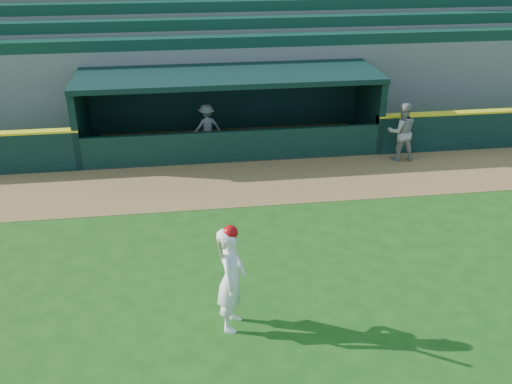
% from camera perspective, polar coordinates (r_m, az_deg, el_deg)
% --- Properties ---
extents(ground, '(120.00, 120.00, 0.00)m').
position_cam_1_polar(ground, '(11.92, 1.07, -8.98)').
color(ground, '#1A4A12').
rests_on(ground, ground).
extents(warning_track, '(40.00, 3.00, 0.01)m').
position_cam_1_polar(warning_track, '(16.14, -1.62, 0.92)').
color(warning_track, olive).
rests_on(warning_track, ground).
extents(dugout_player_front, '(0.92, 0.74, 1.81)m').
position_cam_1_polar(dugout_player_front, '(17.99, 14.35, 5.87)').
color(dugout_player_front, '#969691').
rests_on(dugout_player_front, ground).
extents(dugout_player_inside, '(1.07, 0.80, 1.47)m').
position_cam_1_polar(dugout_player_inside, '(18.46, -4.94, 6.55)').
color(dugout_player_inside, '#999994').
rests_on(dugout_player_inside, ground).
extents(dugout, '(9.40, 2.80, 2.46)m').
position_cam_1_polar(dugout, '(18.55, -2.76, 8.73)').
color(dugout, slate).
rests_on(dugout, ground).
extents(stands, '(34.50, 6.26, 6.99)m').
position_cam_1_polar(stands, '(22.72, -3.95, 14.57)').
color(stands, slate).
rests_on(stands, ground).
extents(batter_at_plate, '(0.68, 0.91, 2.11)m').
position_cam_1_polar(batter_at_plate, '(10.20, -2.49, -8.57)').
color(batter_at_plate, white).
rests_on(batter_at_plate, ground).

